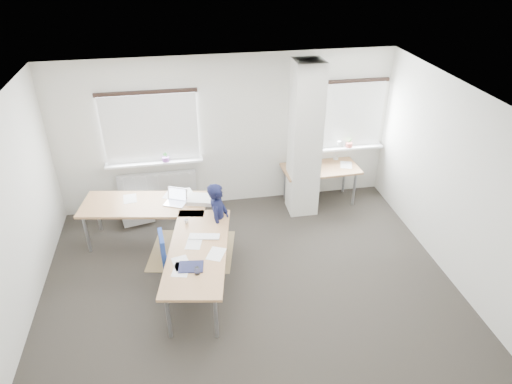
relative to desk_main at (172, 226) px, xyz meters
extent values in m
plane|color=black|center=(1.05, -0.78, -0.69)|extent=(6.00, 6.00, 0.00)
cube|color=beige|center=(1.05, 1.72, 0.71)|extent=(6.00, 0.04, 2.80)
cube|color=beige|center=(1.05, -3.28, 0.71)|extent=(6.00, 0.04, 2.80)
cube|color=beige|center=(-1.95, -0.78, 0.71)|extent=(0.04, 5.00, 2.80)
cube|color=beige|center=(4.05, -0.78, 0.71)|extent=(0.04, 5.00, 2.80)
cube|color=white|center=(1.05, -0.78, 2.11)|extent=(6.00, 5.00, 0.04)
cube|color=beige|center=(2.35, 1.17, 0.70)|extent=(0.50, 0.50, 2.78)
cube|color=white|center=(-0.25, 1.69, 0.91)|extent=(1.60, 0.04, 1.20)
cube|color=white|center=(-0.25, 1.65, 0.91)|extent=(1.60, 0.02, 1.20)
cube|color=white|center=(-0.25, 1.62, 0.29)|extent=(1.70, 0.20, 0.04)
cube|color=white|center=(3.35, 1.69, 0.91)|extent=(1.20, 0.04, 1.20)
cube|color=white|center=(3.35, 1.65, 0.91)|extent=(1.20, 0.02, 1.20)
cube|color=white|center=(3.35, 1.62, 0.29)|extent=(1.30, 0.20, 0.04)
cube|color=silver|center=(-0.25, 1.64, -0.24)|extent=(1.40, 0.10, 0.60)
cylinder|color=#7C418F|center=(-0.05, 1.60, 0.35)|extent=(0.12, 0.12, 0.08)
imported|color=#2B6B2B|center=(-0.05, 1.60, 0.39)|extent=(0.09, 0.06, 0.17)
cylinder|color=#B75346|center=(3.35, 1.60, 0.35)|extent=(0.12, 0.12, 0.08)
imported|color=#2B6B2B|center=(3.35, 1.60, 0.39)|extent=(0.09, 0.07, 0.17)
cube|color=olive|center=(0.26, 0.25, -0.69)|extent=(1.52, 1.37, 0.01)
cube|color=white|center=(-0.65, 1.35, -0.53)|extent=(0.62, 0.50, 0.33)
cube|color=#996542|center=(-0.44, 0.67, 0.02)|extent=(2.11, 1.14, 0.04)
cube|color=#996542|center=(0.34, -0.68, 0.02)|extent=(1.14, 2.11, 0.04)
cylinder|color=gray|center=(-1.38, 0.54, -0.35)|extent=(0.05, 0.05, 0.69)
cylinder|color=gray|center=(-1.27, 1.13, -0.35)|extent=(0.05, 0.05, 0.69)
cylinder|color=gray|center=(0.50, 0.81, -0.35)|extent=(0.05, 0.05, 0.69)
cylinder|color=gray|center=(-0.11, -1.51, -0.35)|extent=(0.05, 0.05, 0.69)
cylinder|color=gray|center=(0.48, -1.62, -0.35)|extent=(0.05, 0.05, 0.69)
cylinder|color=gray|center=(0.79, 0.15, -0.35)|extent=(0.05, 0.05, 0.69)
cube|color=#B7B7BC|center=(0.06, 0.57, 0.05)|extent=(0.40, 0.35, 0.01)
cube|color=#B7B7BC|center=(0.11, 0.68, 0.16)|extent=(0.32, 0.18, 0.22)
cube|color=silver|center=(0.11, 0.68, 0.16)|extent=(0.28, 0.15, 0.19)
cube|color=white|center=(0.45, -0.42, 0.05)|extent=(0.46, 0.23, 0.02)
cube|color=#131534|center=(0.22, -1.06, 0.05)|extent=(0.35, 0.28, 0.01)
cube|color=silver|center=(0.49, 0.57, 0.07)|extent=(0.52, 0.43, 0.07)
imported|color=white|center=(0.21, -0.01, 0.07)|extent=(0.08, 0.08, 0.07)
cylinder|color=silver|center=(0.30, -1.20, 0.09)|extent=(0.07, 0.07, 0.10)
cube|color=#996542|center=(2.75, 1.37, 0.02)|extent=(1.43, 0.75, 0.04)
cylinder|color=gray|center=(2.16, 1.10, -0.35)|extent=(0.05, 0.05, 0.69)
cylinder|color=gray|center=(3.36, 1.15, -0.35)|extent=(0.05, 0.05, 0.69)
cylinder|color=gray|center=(2.14, 1.60, -0.35)|extent=(0.05, 0.05, 0.69)
cylinder|color=gray|center=(3.34, 1.65, -0.35)|extent=(0.05, 0.05, 0.69)
cube|color=#B7B7BC|center=(2.41, 1.43, 0.05)|extent=(0.40, 0.35, 0.01)
cube|color=#B7B7BC|center=(2.36, 1.53, 0.16)|extent=(0.32, 0.18, 0.22)
cube|color=silver|center=(2.36, 1.53, 0.16)|extent=(0.27, 0.15, 0.19)
cylinder|color=silver|center=(3.14, 1.66, 0.05)|extent=(0.10, 0.10, 0.02)
cylinder|color=silver|center=(3.14, 1.66, 0.24)|extent=(0.02, 0.16, 0.38)
cylinder|color=silver|center=(3.14, 1.54, 0.46)|extent=(0.02, 0.29, 0.13)
cone|color=silver|center=(3.14, 1.40, 0.44)|extent=(0.14, 0.16, 0.17)
cube|color=navy|center=(0.08, -0.61, -0.26)|extent=(0.48, 0.48, 0.08)
cube|color=navy|center=(-0.14, -0.64, 0.07)|extent=(0.10, 0.38, 0.47)
cylinder|color=silver|center=(0.08, -0.61, -0.44)|extent=(0.06, 0.06, 0.32)
cylinder|color=black|center=(0.32, -0.59, -0.66)|extent=(0.06, 0.03, 0.06)
cylinder|color=black|center=(0.13, -0.37, -0.66)|extent=(0.04, 0.06, 0.06)
cylinder|color=black|center=(-0.14, -0.49, -0.66)|extent=(0.06, 0.05, 0.06)
cylinder|color=black|center=(-0.11, -0.78, -0.66)|extent=(0.06, 0.06, 0.06)
cylinder|color=black|center=(0.18, -0.84, -0.66)|extent=(0.05, 0.06, 0.06)
imported|color=black|center=(0.71, 0.08, -0.04)|extent=(0.44, 0.54, 1.30)
camera|label=1|loc=(0.24, -5.79, 3.93)|focal=32.00mm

